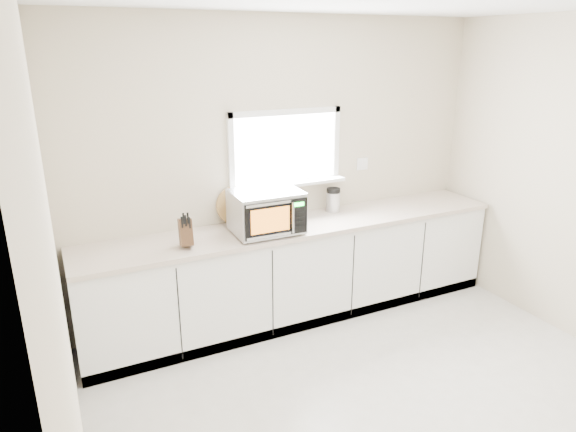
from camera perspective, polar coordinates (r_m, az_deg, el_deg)
ground at (r=3.82m, az=13.72°, el=-21.83°), size 4.00×4.00×0.00m
back_wall at (r=4.74m, az=-0.36°, el=5.36°), size 4.00×0.17×2.70m
cabinets at (r=4.79m, az=1.20°, el=-6.21°), size 3.92×0.60×0.88m
countertop at (r=4.60m, az=1.29°, el=-1.05°), size 3.92×0.64×0.04m
microwave at (r=4.32m, az=-2.41°, el=0.55°), size 0.57×0.48×0.37m
knife_block at (r=4.11m, az=-11.31°, el=-1.71°), size 0.12×0.21×0.30m
cutting_board at (r=4.57m, az=-5.91°, el=1.20°), size 0.34×0.08×0.34m
coffee_grinder at (r=4.91m, az=5.04°, el=1.81°), size 0.15×0.15×0.23m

